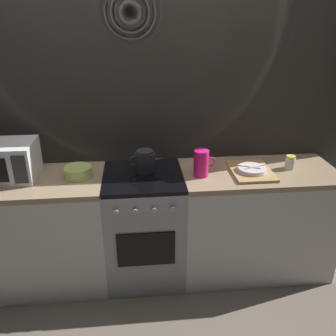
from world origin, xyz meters
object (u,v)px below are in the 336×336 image
object	(u,v)px
microwave	(3,161)
spice_jar	(290,162)
pitcher	(201,163)
mixing_bowl	(78,172)
kettle	(145,161)
dish_pile	(251,170)
stove_unit	(145,226)

from	to	relation	value
microwave	spice_jar	bearing A→B (deg)	-1.01
microwave	pitcher	size ratio (longest dim) A/B	2.30
microwave	mixing_bowl	distance (m)	0.54
kettle	mixing_bowl	distance (m)	0.50
microwave	kettle	size ratio (longest dim) A/B	1.62
microwave	kettle	distance (m)	1.03
dish_pile	stove_unit	bearing A→B (deg)	177.72
kettle	pitcher	bearing A→B (deg)	-17.38
kettle	spice_jar	distance (m)	1.12
kettle	spice_jar	xyz separation A→B (m)	(1.12, -0.07, -0.03)
kettle	stove_unit	bearing A→B (deg)	-105.62
stove_unit	dish_pile	world-z (taller)	dish_pile
stove_unit	dish_pile	distance (m)	0.95
stove_unit	mixing_bowl	bearing A→B (deg)	177.62
dish_pile	spice_jar	size ratio (longest dim) A/B	3.81
spice_jar	microwave	bearing A→B (deg)	178.99
dish_pile	spice_jar	world-z (taller)	spice_jar
stove_unit	microwave	bearing A→B (deg)	177.07
mixing_bowl	spice_jar	world-z (taller)	spice_jar
stove_unit	pitcher	distance (m)	0.70
kettle	spice_jar	bearing A→B (deg)	-3.36
pitcher	dish_pile	distance (m)	0.40
microwave	kettle	bearing A→B (deg)	1.57
mixing_bowl	kettle	bearing A→B (deg)	6.83
spice_jar	stove_unit	bearing A→B (deg)	-179.31
stove_unit	spice_jar	size ratio (longest dim) A/B	8.57
mixing_bowl	dish_pile	world-z (taller)	mixing_bowl
kettle	pitcher	size ratio (longest dim) A/B	1.42
pitcher	spice_jar	xyz separation A→B (m)	(0.71, 0.06, -0.05)
mixing_bowl	dish_pile	size ratio (longest dim) A/B	0.50
stove_unit	pitcher	bearing A→B (deg)	-6.43
microwave	spice_jar	distance (m)	2.14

